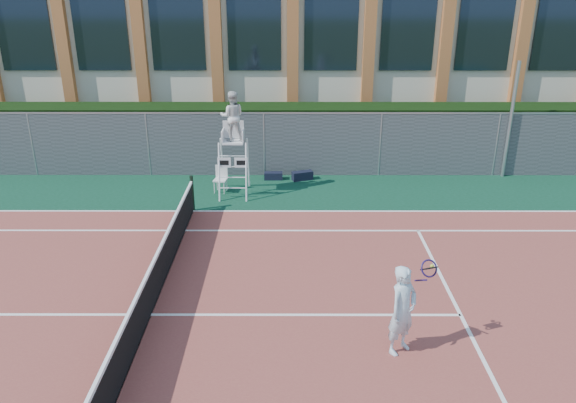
{
  "coord_description": "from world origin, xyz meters",
  "views": [
    {
      "loc": [
        2.86,
        -9.84,
        6.53
      ],
      "look_at": [
        2.83,
        3.0,
        1.34
      ],
      "focal_mm": 35.0,
      "sensor_mm": 36.0,
      "label": 1
    }
  ],
  "objects_px": {
    "steel_pole": "(511,121)",
    "plastic_chair": "(221,177)",
    "tennis_player": "(403,310)",
    "umpire_chair": "(232,119)"
  },
  "relations": [
    {
      "from": "steel_pole",
      "to": "plastic_chair",
      "type": "distance_m",
      "value": 9.89
    },
    {
      "from": "plastic_chair",
      "to": "tennis_player",
      "type": "relative_size",
      "value": 0.49
    },
    {
      "from": "tennis_player",
      "to": "plastic_chair",
      "type": "bearing_deg",
      "value": 116.95
    },
    {
      "from": "steel_pole",
      "to": "tennis_player",
      "type": "xyz_separation_m",
      "value": [
        -5.4,
        -9.86,
        -1.07
      ]
    },
    {
      "from": "steel_pole",
      "to": "plastic_chair",
      "type": "height_order",
      "value": "steel_pole"
    },
    {
      "from": "umpire_chair",
      "to": "tennis_player",
      "type": "height_order",
      "value": "umpire_chair"
    },
    {
      "from": "steel_pole",
      "to": "umpire_chair",
      "type": "bearing_deg",
      "value": -169.81
    },
    {
      "from": "tennis_player",
      "to": "umpire_chair",
      "type": "bearing_deg",
      "value": 114.85
    },
    {
      "from": "steel_pole",
      "to": "plastic_chair",
      "type": "relative_size",
      "value": 4.65
    },
    {
      "from": "umpire_chair",
      "to": "plastic_chair",
      "type": "xyz_separation_m",
      "value": [
        -0.46,
        0.17,
        -1.92
      ]
    }
  ]
}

